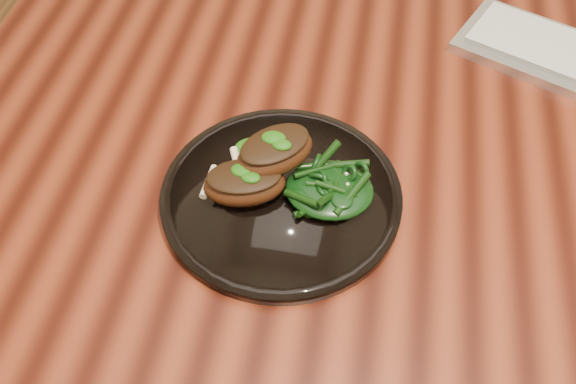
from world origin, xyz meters
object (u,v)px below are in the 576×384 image
object	(u,v)px
plate	(281,196)
lamb_chop_front	(244,183)
greens_heap	(330,186)
desk	(498,202)

from	to	relation	value
plate	lamb_chop_front	xyz separation A→B (m)	(-0.04, -0.01, 0.03)
plate	lamb_chop_front	distance (m)	0.05
lamb_chop_front	greens_heap	distance (m)	0.10
desk	greens_heap	distance (m)	0.28
greens_heap	plate	bearing A→B (deg)	-174.81
desk	greens_heap	world-z (taller)	greens_heap
desk	greens_heap	bearing A→B (deg)	-154.68
lamb_chop_front	desk	bearing A→B (deg)	20.63
desk	plate	xyz separation A→B (m)	(-0.29, -0.11, 0.09)
desk	lamb_chop_front	bearing A→B (deg)	-159.37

